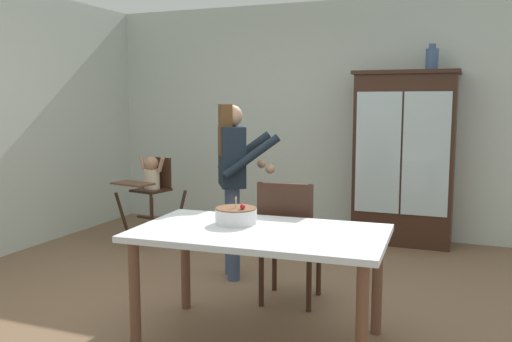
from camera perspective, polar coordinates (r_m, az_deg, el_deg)
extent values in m
plane|color=brown|center=(4.39, -3.57, -13.49)|extent=(6.24, 6.24, 0.00)
cube|color=beige|center=(6.58, 6.17, 5.46)|extent=(5.32, 0.06, 2.70)
cube|color=#382116|center=(6.15, 15.09, 1.09)|extent=(1.04, 0.42, 1.84)
cube|color=#382116|center=(6.13, 15.38, 9.84)|extent=(1.10, 0.48, 0.04)
cube|color=silver|center=(5.97, 12.54, 1.86)|extent=(0.47, 0.01, 1.29)
cube|color=silver|center=(5.91, 17.23, 1.65)|extent=(0.47, 0.01, 1.29)
cube|color=#382116|center=(6.15, 15.12, 1.94)|extent=(0.96, 0.36, 0.02)
cylinder|color=#3D567F|center=(6.11, 17.81, 10.98)|extent=(0.13, 0.13, 0.22)
cylinder|color=#3D567F|center=(6.12, 17.86, 12.24)|extent=(0.07, 0.07, 0.05)
cylinder|color=#382116|center=(6.26, -13.64, -4.68)|extent=(0.16, 0.12, 0.56)
cylinder|color=#382116|center=(5.95, -10.75, -5.22)|extent=(0.12, 0.16, 0.56)
cylinder|color=#382116|center=(6.56, -10.83, -4.05)|extent=(0.12, 0.16, 0.56)
cylinder|color=#382116|center=(6.27, -7.94, -4.53)|extent=(0.16, 0.12, 0.56)
cube|color=#382116|center=(6.26, -10.78, -4.86)|extent=(0.42, 0.13, 0.02)
cube|color=#382116|center=(6.21, -10.85, -1.96)|extent=(0.40, 0.40, 0.02)
cube|color=#382116|center=(6.29, -9.91, -0.14)|extent=(0.31, 0.09, 0.34)
cube|color=brown|center=(6.00, -12.68, -1.29)|extent=(0.48, 0.33, 0.02)
cylinder|color=beige|center=(6.20, -10.75, -0.82)|extent=(0.17, 0.17, 0.22)
sphere|color=tan|center=(6.18, -10.79, 0.81)|extent=(0.15, 0.15, 0.15)
cylinder|color=tan|center=(6.28, -11.70, 0.82)|extent=(0.10, 0.06, 0.17)
cylinder|color=tan|center=(6.08, -9.85, 0.66)|extent=(0.10, 0.06, 0.17)
cylinder|color=#3D4C6B|center=(4.79, -2.35, -6.57)|extent=(0.11, 0.11, 0.82)
cylinder|color=#3D4C6B|center=(4.95, -2.61, -6.11)|extent=(0.11, 0.11, 0.82)
cube|color=#19232D|center=(4.76, -2.53, 1.53)|extent=(0.36, 0.41, 0.52)
cube|color=white|center=(4.77, -1.29, 1.55)|extent=(0.04, 0.06, 0.49)
sphere|color=tan|center=(4.74, -2.55, 5.75)|extent=(0.19, 0.19, 0.19)
cube|color=brown|center=(4.73, -3.21, 4.29)|extent=(0.19, 0.22, 0.44)
cylinder|color=#19232D|center=(4.58, -0.47, 1.53)|extent=(0.45, 0.32, 0.37)
sphere|color=tan|center=(4.62, 1.49, 0.20)|extent=(0.08, 0.08, 0.08)
cylinder|color=#19232D|center=(4.97, -1.23, 1.99)|extent=(0.45, 0.32, 0.37)
sphere|color=tan|center=(5.01, 0.58, 0.76)|extent=(0.08, 0.08, 0.08)
cube|color=silver|center=(3.53, 0.39, -6.46)|extent=(1.64, 0.97, 0.04)
cylinder|color=brown|center=(3.61, -12.49, -12.45)|extent=(0.07, 0.07, 0.70)
cylinder|color=brown|center=(3.16, 10.94, -15.37)|extent=(0.07, 0.07, 0.70)
cylinder|color=brown|center=(4.21, -7.34, -9.46)|extent=(0.07, 0.07, 0.70)
cylinder|color=brown|center=(3.82, 12.47, -11.31)|extent=(0.07, 0.07, 0.70)
cylinder|color=white|center=(3.70, -2.09, -4.71)|extent=(0.28, 0.28, 0.10)
cylinder|color=brown|center=(3.69, -2.09, -3.89)|extent=(0.27, 0.27, 0.01)
cylinder|color=#F2E5CC|center=(3.68, -2.10, -3.37)|extent=(0.01, 0.01, 0.06)
cone|color=yellow|center=(3.67, -2.10, -2.72)|extent=(0.02, 0.02, 0.02)
sphere|color=red|center=(3.63, -1.40, -3.72)|extent=(0.04, 0.04, 0.04)
cylinder|color=#382116|center=(4.50, 6.53, -9.97)|extent=(0.04, 0.04, 0.45)
cylinder|color=#382116|center=(4.59, 1.93, -9.61)|extent=(0.04, 0.04, 0.45)
cylinder|color=#382116|center=(4.16, 5.52, -11.44)|extent=(0.04, 0.04, 0.45)
cylinder|color=#382116|center=(4.25, 0.55, -11.00)|extent=(0.04, 0.04, 0.45)
cube|color=brown|center=(4.30, 3.66, -7.44)|extent=(0.47, 0.47, 0.03)
cube|color=#382116|center=(4.06, 3.00, -4.64)|extent=(0.42, 0.07, 0.48)
cylinder|color=#382116|center=(4.01, 5.64, -4.80)|extent=(0.03, 0.03, 0.48)
cylinder|color=#382116|center=(4.11, 0.43, -4.48)|extent=(0.03, 0.03, 0.48)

